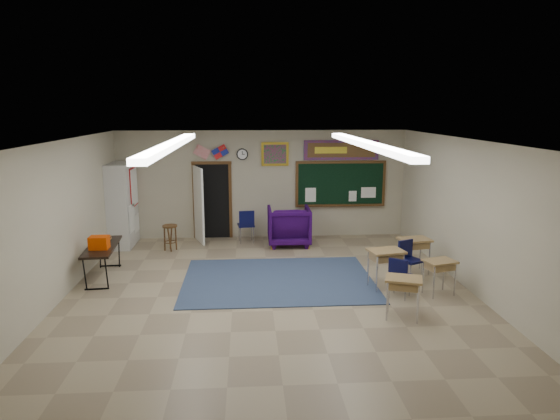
{
  "coord_description": "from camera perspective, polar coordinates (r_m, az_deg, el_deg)",
  "views": [
    {
      "loc": [
        -0.44,
        -9.28,
        3.61
      ],
      "look_at": [
        0.29,
        1.5,
        1.38
      ],
      "focal_mm": 32.0,
      "sensor_mm": 36.0,
      "label": 1
    }
  ],
  "objects": [
    {
      "name": "student_desk_front_left",
      "position": [
        10.34,
        11.96,
        -6.4
      ],
      "size": [
        0.76,
        0.63,
        0.81
      ],
      "rotation": [
        0.0,
        0.0,
        0.19
      ],
      "color": "#9C7A48",
      "rests_on": "floor"
    },
    {
      "name": "wooden_stool",
      "position": [
        13.12,
        -12.43,
        -3.07
      ],
      "size": [
        0.37,
        0.37,
        0.66
      ],
      "color": "#533719",
      "rests_on": "floor"
    },
    {
      "name": "wall_flags",
      "position": [
        13.8,
        -7.9,
        6.84
      ],
      "size": [
        1.16,
        0.06,
        0.7
      ],
      "primitive_type": null,
      "color": "red",
      "rests_on": "back_wall"
    },
    {
      "name": "doorway",
      "position": [
        13.91,
        -8.18,
        0.95
      ],
      "size": [
        1.1,
        0.89,
        2.16
      ],
      "color": "black",
      "rests_on": "back_wall"
    },
    {
      "name": "area_rug",
      "position": [
        10.72,
        -0.22,
        -7.97
      ],
      "size": [
        4.0,
        3.0,
        0.02
      ],
      "primitive_type": "cube",
      "color": "#2E3D58",
      "rests_on": "floor"
    },
    {
      "name": "right_wall",
      "position": [
        10.5,
        21.24,
        -0.75
      ],
      "size": [
        0.04,
        9.0,
        3.0
      ],
      "primitive_type": "cube",
      "color": "#B2A990",
      "rests_on": "floor"
    },
    {
      "name": "bulletin_board",
      "position": [
        14.05,
        7.03,
        6.82
      ],
      "size": [
        2.1,
        0.05,
        0.55
      ],
      "color": "#A81E0E",
      "rests_on": "back_wall"
    },
    {
      "name": "left_wall",
      "position": [
        10.16,
        -24.28,
        -1.39
      ],
      "size": [
        0.04,
        9.0,
        3.0
      ],
      "primitive_type": "cube",
      "color": "#B2A990",
      "rests_on": "floor"
    },
    {
      "name": "student_chair_desk_a",
      "position": [
        9.96,
        13.57,
        -7.45
      ],
      "size": [
        0.56,
        0.56,
        0.81
      ],
      "primitive_type": null,
      "rotation": [
        0.0,
        0.0,
        2.56
      ],
      "color": "black",
      "rests_on": "floor"
    },
    {
      "name": "front_wall",
      "position": [
        5.25,
        1.31,
        -12.09
      ],
      "size": [
        8.0,
        0.04,
        3.0
      ],
      "primitive_type": "cube",
      "color": "#B2A990",
      "rests_on": "floor"
    },
    {
      "name": "wall_clock",
      "position": [
        13.81,
        -4.33,
        6.37
      ],
      "size": [
        0.32,
        0.05,
        0.32
      ],
      "color": "black",
      "rests_on": "back_wall"
    },
    {
      "name": "student_desk_back_right",
      "position": [
        10.31,
        17.73,
        -7.14
      ],
      "size": [
        0.68,
        0.58,
        0.7
      ],
      "rotation": [
        0.0,
        0.0,
        0.27
      ],
      "color": "#9C7A48",
      "rests_on": "floor"
    },
    {
      "name": "back_wall",
      "position": [
        13.95,
        -2.01,
        2.93
      ],
      "size": [
        8.0,
        0.04,
        3.0
      ],
      "primitive_type": "cube",
      "color": "#B2A990",
      "rests_on": "floor"
    },
    {
      "name": "student_chair_reading",
      "position": [
        13.58,
        -3.91,
        -1.82
      ],
      "size": [
        0.51,
        0.51,
        0.91
      ],
      "primitive_type": null,
      "rotation": [
        0.0,
        0.0,
        3.27
      ],
      "color": "black",
      "rests_on": "floor"
    },
    {
      "name": "chalkboard",
      "position": [
        14.16,
        6.94,
        2.84
      ],
      "size": [
        2.55,
        0.14,
        1.3
      ],
      "color": "#513217",
      "rests_on": "back_wall"
    },
    {
      "name": "floor",
      "position": [
        9.97,
        -1.08,
        -9.59
      ],
      "size": [
        9.0,
        9.0,
        0.0
      ],
      "primitive_type": "plane",
      "color": "gray",
      "rests_on": "ground"
    },
    {
      "name": "fluorescent_strips",
      "position": [
        9.32,
        -1.15,
        7.51
      ],
      "size": [
        3.86,
        6.0,
        0.1
      ],
      "primitive_type": null,
      "color": "white",
      "rests_on": "ceiling"
    },
    {
      "name": "student_desk_front_right",
      "position": [
        11.44,
        15.05,
        -4.85
      ],
      "size": [
        0.73,
        0.6,
        0.79
      ],
      "rotation": [
        0.0,
        0.0,
        0.17
      ],
      "color": "#9C7A48",
      "rests_on": "floor"
    },
    {
      "name": "student_desk_back_left",
      "position": [
        9.02,
        13.89,
        -9.48
      ],
      "size": [
        0.73,
        0.64,
        0.74
      ],
      "rotation": [
        0.0,
        0.0,
        -0.33
      ],
      "color": "#9C7A48",
      "rests_on": "floor"
    },
    {
      "name": "folding_table",
      "position": [
        11.42,
        -19.59,
        -5.43
      ],
      "size": [
        0.71,
        1.76,
        0.98
      ],
      "rotation": [
        0.0,
        0.0,
        0.08
      ],
      "color": "black",
      "rests_on": "floor"
    },
    {
      "name": "student_chair_desk_b",
      "position": [
        10.92,
        14.75,
        -5.71
      ],
      "size": [
        0.57,
        0.57,
        0.85
      ],
      "primitive_type": null,
      "rotation": [
        0.0,
        0.0,
        0.47
      ],
      "color": "black",
      "rests_on": "floor"
    },
    {
      "name": "ceiling",
      "position": [
        9.31,
        -1.16,
        7.88
      ],
      "size": [
        8.0,
        9.0,
        0.04
      ],
      "primitive_type": "cube",
      "color": "#B9B9B5",
      "rests_on": "back_wall"
    },
    {
      "name": "framed_art_print",
      "position": [
        13.83,
        -0.58,
        6.41
      ],
      "size": [
        0.75,
        0.05,
        0.65
      ],
      "color": "#AD8B21",
      "rests_on": "back_wall"
    },
    {
      "name": "storage_cabinet",
      "position": [
        13.76,
        -17.55,
        0.58
      ],
      "size": [
        0.59,
        1.25,
        2.2
      ],
      "color": "beige",
      "rests_on": "floor"
    },
    {
      "name": "wingback_armchair",
      "position": [
        13.29,
        1.02,
        -1.82
      ],
      "size": [
        1.11,
        1.14,
        1.03
      ],
      "primitive_type": "imported",
      "rotation": [
        0.0,
        0.0,
        3.13
      ],
      "color": "#210539",
      "rests_on": "floor"
    }
  ]
}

